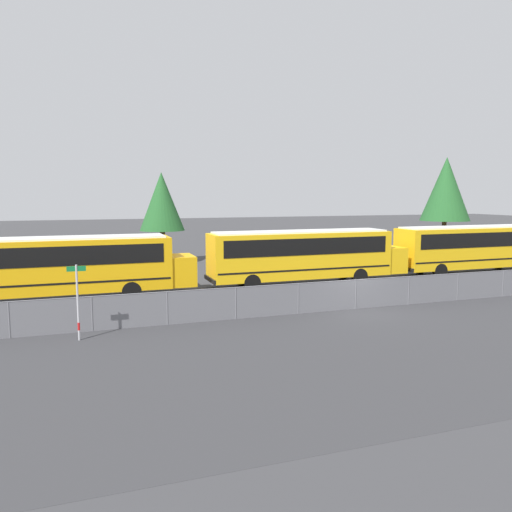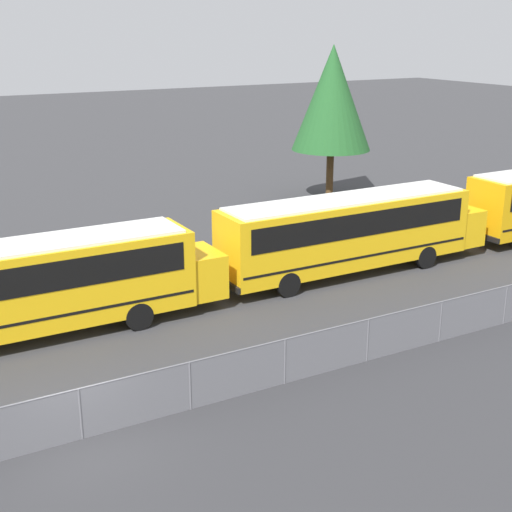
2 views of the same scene
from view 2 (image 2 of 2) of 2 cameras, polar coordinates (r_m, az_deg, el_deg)
The scene contains 5 objects.
ground_plane at distance 19.65m, azimuth -13.70°, elevation -14.02°, with size 200.00×200.00×0.00m, color #38383A.
fence at distance 19.26m, azimuth -13.87°, elevation -12.11°, with size 80.13×0.07×1.47m.
school_bus_2 at distance 25.12m, azimuth -17.44°, elevation -2.04°, with size 13.01×2.45×3.39m.
school_bus_3 at distance 30.64m, azimuth 7.70°, elevation 2.20°, with size 13.01×2.45×3.39m.
tree_1 at distance 43.50m, azimuth 6.12°, elevation 12.45°, with size 4.74×4.74×9.25m.
Camera 2 is at (-3.96, -16.30, 10.23)m, focal length 50.00 mm.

